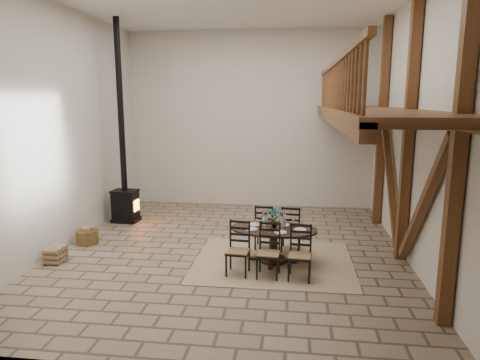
# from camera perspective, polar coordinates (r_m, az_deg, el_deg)

# --- Properties ---
(ground) EXTENTS (8.00, 8.00, 0.00)m
(ground) POSITION_cam_1_polar(r_m,az_deg,el_deg) (8.96, -1.35, -9.42)
(ground) COLOR #8D785E
(ground) RESTS_ON ground
(room_shell) EXTENTS (7.02, 8.02, 5.01)m
(room_shell) POSITION_cam_1_polar(r_m,az_deg,el_deg) (8.32, 6.81, 10.15)
(room_shell) COLOR beige
(room_shell) RESTS_ON ground
(rug) EXTENTS (3.00, 2.50, 0.02)m
(rug) POSITION_cam_1_polar(r_m,az_deg,el_deg) (8.40, 4.45, -10.80)
(rug) COLOR tan
(rug) RESTS_ON ground
(dining_table) EXTENTS (1.72, 1.92, 1.06)m
(dining_table) POSITION_cam_1_polar(r_m,az_deg,el_deg) (8.18, 4.40, -8.61)
(dining_table) COLOR black
(dining_table) RESTS_ON ground
(wood_stove) EXTENTS (0.66, 0.52, 5.00)m
(wood_stove) POSITION_cam_1_polar(r_m,az_deg,el_deg) (11.15, -15.19, 0.24)
(wood_stove) COLOR black
(wood_stove) RESTS_ON ground
(log_basket) EXTENTS (0.47, 0.47, 0.39)m
(log_basket) POSITION_cam_1_polar(r_m,az_deg,el_deg) (9.91, -19.70, -7.05)
(log_basket) COLOR brown
(log_basket) RESTS_ON ground
(log_stack) EXTENTS (0.30, 0.42, 0.31)m
(log_stack) POSITION_cam_1_polar(r_m,az_deg,el_deg) (9.04, -23.37, -9.11)
(log_stack) COLOR #9F7658
(log_stack) RESTS_ON ground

